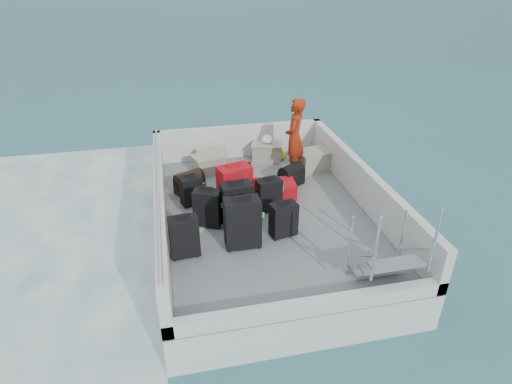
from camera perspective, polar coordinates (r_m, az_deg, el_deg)
ground at (r=7.67m, az=1.24°, el=-6.63°), size 160.00×160.00×0.00m
ferry_hull at (r=7.50m, az=1.26°, el=-4.76°), size 3.60×5.00×0.60m
deck at (r=7.34m, az=1.29°, el=-2.74°), size 3.30×4.70×0.02m
deck_fittings at (r=6.96m, az=4.71°, el=-1.07°), size 3.60×5.00×0.90m
suitcase_0 at (r=6.21m, az=-9.53°, el=-5.99°), size 0.43×0.27×0.64m
suitcase_1 at (r=6.86m, az=-6.48°, el=-2.17°), size 0.48×0.39×0.63m
suitcase_2 at (r=7.51m, az=-8.62°, el=0.12°), size 0.41×0.33×0.53m
suitcase_3 at (r=6.29m, az=-1.81°, el=-4.21°), size 0.52×0.31×0.79m
suitcase_4 at (r=6.85m, az=-2.55°, el=-1.63°), size 0.52×0.35×0.72m
suitcase_5 at (r=7.33m, az=-2.85°, el=0.71°), size 0.62×0.47×0.76m
suitcase_6 at (r=6.60m, az=3.69°, el=-3.74°), size 0.44×0.32×0.56m
suitcase_7 at (r=7.25m, az=1.73°, el=-0.43°), size 0.45×0.30×0.58m
suitcase_8 at (r=7.75m, az=2.57°, el=0.37°), size 0.75×0.53×0.28m
duffel_0 at (r=7.97m, az=-8.86°, el=1.03°), size 0.60×0.50×0.32m
duffel_1 at (r=8.18m, az=-2.41°, el=2.13°), size 0.51×0.34×0.32m
duffel_2 at (r=8.17m, az=4.72°, el=2.01°), size 0.55×0.50×0.32m
crate_0 at (r=8.66m, az=-6.34°, el=3.63°), size 0.66×0.53×0.34m
crate_1 at (r=8.91m, az=-5.95°, el=4.32°), size 0.56×0.41×0.33m
crate_2 at (r=9.16m, az=1.48°, el=5.30°), size 0.70×0.57×0.36m
crate_3 at (r=8.82m, az=7.69°, el=4.14°), size 0.71×0.56×0.38m
yellow_bag at (r=9.26m, az=3.19°, el=5.04°), size 0.28×0.26×0.22m
white_bag at (r=9.06m, az=1.50°, el=6.88°), size 0.24×0.24×0.18m
passenger at (r=8.38m, az=5.16°, el=7.27°), size 0.58×0.67×1.54m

